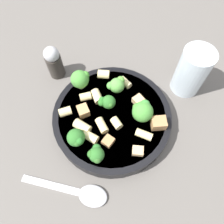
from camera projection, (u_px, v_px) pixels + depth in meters
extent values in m
plane|color=#5B5651|center=(112.00, 122.00, 0.44)|extent=(2.00, 2.00, 0.00)
cylinder|color=black|center=(112.00, 118.00, 0.42)|extent=(0.22, 0.22, 0.03)
cylinder|color=beige|center=(112.00, 115.00, 0.41)|extent=(0.20, 0.20, 0.01)
torus|color=black|center=(112.00, 115.00, 0.41)|extent=(0.22, 0.22, 0.00)
cylinder|color=#9EC175|center=(141.00, 116.00, 0.40)|extent=(0.01, 0.01, 0.01)
sphere|color=#478E38|center=(143.00, 112.00, 0.38)|extent=(0.04, 0.04, 0.04)
sphere|color=#497F31|center=(137.00, 107.00, 0.39)|extent=(0.02, 0.02, 0.02)
sphere|color=#3D8938|center=(145.00, 105.00, 0.38)|extent=(0.02, 0.02, 0.02)
cylinder|color=#93B766|center=(81.00, 85.00, 0.43)|extent=(0.01, 0.01, 0.01)
sphere|color=#478E38|center=(80.00, 79.00, 0.41)|extent=(0.03, 0.03, 0.03)
sphere|color=#409337|center=(75.00, 77.00, 0.41)|extent=(0.01, 0.01, 0.01)
sphere|color=#449031|center=(85.00, 75.00, 0.41)|extent=(0.02, 0.02, 0.02)
sphere|color=#467B36|center=(76.00, 82.00, 0.40)|extent=(0.01, 0.01, 0.01)
cylinder|color=#93B766|center=(107.00, 106.00, 0.41)|extent=(0.01, 0.01, 0.01)
sphere|color=#2D6B28|center=(107.00, 103.00, 0.40)|extent=(0.03, 0.03, 0.03)
sphere|color=#296F27|center=(102.00, 100.00, 0.40)|extent=(0.01, 0.01, 0.01)
sphere|color=#296A24|center=(102.00, 103.00, 0.39)|extent=(0.01, 0.01, 0.01)
sphere|color=#2F6924|center=(110.00, 105.00, 0.39)|extent=(0.01, 0.01, 0.01)
cylinder|color=#9EC175|center=(77.00, 141.00, 0.38)|extent=(0.01, 0.01, 0.01)
sphere|color=#2D6B28|center=(76.00, 138.00, 0.36)|extent=(0.03, 0.03, 0.03)
sphere|color=#2A6D28|center=(80.00, 141.00, 0.35)|extent=(0.01, 0.01, 0.01)
sphere|color=#2C6224|center=(77.00, 143.00, 0.36)|extent=(0.01, 0.01, 0.01)
cylinder|color=#9EC175|center=(97.00, 157.00, 0.37)|extent=(0.01, 0.01, 0.01)
sphere|color=#2D6B28|center=(97.00, 155.00, 0.35)|extent=(0.03, 0.03, 0.03)
sphere|color=#2A6122|center=(92.00, 154.00, 0.35)|extent=(0.01, 0.01, 0.01)
sphere|color=#2F5E25|center=(97.00, 159.00, 0.35)|extent=(0.01, 0.01, 0.01)
sphere|color=#296C29|center=(97.00, 148.00, 0.36)|extent=(0.01, 0.01, 0.01)
cylinder|color=#9EC175|center=(117.00, 90.00, 0.42)|extent=(0.01, 0.01, 0.01)
sphere|color=#569942|center=(117.00, 85.00, 0.41)|extent=(0.03, 0.03, 0.03)
sphere|color=#4E993E|center=(111.00, 86.00, 0.41)|extent=(0.02, 0.02, 0.02)
sphere|color=#569C39|center=(121.00, 80.00, 0.41)|extent=(0.02, 0.02, 0.02)
sphere|color=#538E3D|center=(117.00, 81.00, 0.41)|extent=(0.01, 0.01, 0.01)
cylinder|color=beige|center=(82.00, 126.00, 0.39)|extent=(0.03, 0.03, 0.02)
cylinder|color=beige|center=(104.00, 74.00, 0.44)|extent=(0.03, 0.03, 0.02)
cylinder|color=beige|center=(119.00, 122.00, 0.39)|extent=(0.02, 0.02, 0.01)
cylinder|color=beige|center=(85.00, 97.00, 0.42)|extent=(0.02, 0.02, 0.02)
cylinder|color=beige|center=(65.00, 112.00, 0.40)|extent=(0.02, 0.02, 0.02)
cylinder|color=beige|center=(102.00, 125.00, 0.39)|extent=(0.03, 0.02, 0.01)
cylinder|color=beige|center=(125.00, 82.00, 0.43)|extent=(0.03, 0.02, 0.01)
cylinder|color=beige|center=(91.00, 137.00, 0.38)|extent=(0.03, 0.03, 0.02)
cylinder|color=beige|center=(97.00, 96.00, 0.41)|extent=(0.03, 0.02, 0.02)
cylinder|color=beige|center=(144.00, 135.00, 0.38)|extent=(0.03, 0.03, 0.01)
cube|color=#A87A4C|center=(159.00, 123.00, 0.39)|extent=(0.03, 0.03, 0.02)
cube|color=tan|center=(138.00, 151.00, 0.37)|extent=(0.02, 0.02, 0.01)
cube|color=#A87A4C|center=(108.00, 141.00, 0.38)|extent=(0.02, 0.02, 0.01)
cube|color=tan|center=(138.00, 100.00, 0.41)|extent=(0.02, 0.02, 0.01)
cube|color=tan|center=(83.00, 111.00, 0.40)|extent=(0.02, 0.02, 0.02)
cylinder|color=silver|center=(192.00, 72.00, 0.43)|extent=(0.06, 0.06, 0.10)
cylinder|color=silver|center=(188.00, 78.00, 0.45)|extent=(0.05, 0.05, 0.06)
cylinder|color=#332D28|center=(55.00, 66.00, 0.47)|extent=(0.03, 0.03, 0.05)
sphere|color=#B7B7BC|center=(51.00, 54.00, 0.43)|extent=(0.03, 0.03, 0.03)
cube|color=silver|center=(50.00, 185.00, 0.38)|extent=(0.07, 0.09, 0.01)
ellipsoid|color=silver|center=(93.00, 196.00, 0.37)|extent=(0.06, 0.06, 0.01)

